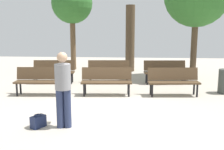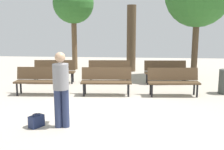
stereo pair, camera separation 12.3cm
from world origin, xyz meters
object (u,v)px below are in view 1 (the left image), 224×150
object	(u,v)px
bench_r0_c2	(173,80)
bench_r1_c0	(54,70)
bench_r1_c2	(165,70)
visitor_with_backpack	(63,85)
handbag	(38,121)
tree_1	(72,4)
tree_0	(130,39)
bench_r0_c1	(107,79)
bench_r0_c0	(41,79)
bench_r1_c1	(109,70)

from	to	relation	value
bench_r0_c2	bench_r1_c0	world-z (taller)	same
bench_r1_c2	visitor_with_backpack	size ratio (longest dim) A/B	0.99
bench_r1_c0	handbag	world-z (taller)	bench_r1_c0
tree_1	tree_0	bearing A→B (deg)	-6.65
bench_r0_c1	visitor_with_backpack	bearing A→B (deg)	-106.84
bench_r0_c0	tree_1	bearing A→B (deg)	87.82
bench_r0_c2	handbag	distance (m)	4.53
bench_r0_c1	bench_r0_c2	xyz separation A→B (m)	(2.12, 0.10, 0.00)
bench_r0_c2	tree_1	bearing A→B (deg)	126.27
bench_r1_c1	tree_1	world-z (taller)	tree_1
bench_r1_c0	tree_0	distance (m)	4.33
bench_r0_c2	tree_0	distance (m)	4.94
bench_r1_c1	bench_r1_c2	size ratio (longest dim) A/B	1.00
bench_r1_c0	handbag	size ratio (longest dim) A/B	4.46
bench_r0_c0	handbag	bearing A→B (deg)	-75.25
tree_0	visitor_with_backpack	size ratio (longest dim) A/B	1.92
bench_r0_c2	handbag	size ratio (longest dim) A/B	4.45
bench_r0_c0	tree_1	xyz separation A→B (m)	(-0.05, 5.16, 2.75)
bench_r0_c0	bench_r0_c2	distance (m)	4.24
bench_r1_c0	bench_r1_c2	xyz separation A→B (m)	(4.28, 0.22, 0.00)
bench_r1_c0	tree_1	bearing A→B (deg)	84.11
bench_r1_c2	handbag	world-z (taller)	bench_r1_c2
bench_r0_c0	bench_r0_c2	world-z (taller)	same
bench_r0_c1	handbag	xyz separation A→B (m)	(-1.23, -2.93, -0.37)
bench_r1_c0	tree_0	world-z (taller)	tree_0
bench_r0_c1	handbag	bearing A→B (deg)	-116.36
tree_1	handbag	xyz separation A→B (m)	(0.94, -7.98, -3.12)
bench_r0_c1	visitor_with_backpack	distance (m)	2.96
bench_r1_c2	visitor_with_backpack	world-z (taller)	visitor_with_backpack
tree_0	handbag	xyz separation A→B (m)	(-1.92, -7.64, -1.45)
bench_r1_c1	bench_r1_c2	distance (m)	2.16
bench_r0_c2	bench_r1_c1	bearing A→B (deg)	137.50
bench_r0_c1	bench_r1_c1	world-z (taller)	same
bench_r1_c0	tree_1	world-z (taller)	tree_1
bench_r0_c0	bench_r0_c1	bearing A→B (deg)	0.51
bench_r1_c0	handbag	distance (m)	4.74
bench_r1_c2	bench_r1_c1	bearing A→B (deg)	178.21
visitor_with_backpack	bench_r1_c0	bearing A→B (deg)	-80.70
bench_r1_c2	bench_r0_c2	bearing A→B (deg)	-92.88
bench_r0_c0	bench_r1_c2	distance (m)	4.65
handbag	bench_r0_c1	bearing A→B (deg)	67.32
bench_r0_c1	bench_r1_c1	bearing A→B (deg)	89.20
bench_r0_c2	handbag	bearing A→B (deg)	-142.40
bench_r0_c1	bench_r1_c2	xyz separation A→B (m)	(2.07, 1.92, 0.00)
bench_r0_c1	bench_r0_c2	world-z (taller)	same
visitor_with_backpack	handbag	size ratio (longest dim) A/B	4.49
bench_r0_c1	bench_r0_c0	bearing A→B (deg)	179.59
tree_1	bench_r0_c1	bearing A→B (deg)	-66.76
bench_r1_c0	tree_1	xyz separation A→B (m)	(0.05, 3.35, 2.75)
bench_r0_c0	bench_r1_c2	world-z (taller)	same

